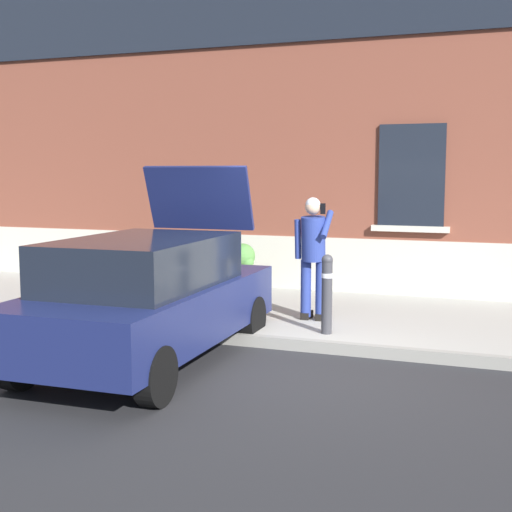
{
  "coord_description": "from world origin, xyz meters",
  "views": [
    {
      "loc": [
        2.3,
        -7.34,
        2.25
      ],
      "look_at": [
        -1.02,
        1.6,
        1.1
      ],
      "focal_mm": 48.83,
      "sensor_mm": 36.0,
      "label": 1
    }
  ],
  "objects_px": {
    "bollard_near_person": "(327,291)",
    "bollard_far_left": "(91,277)",
    "hatchback_car_navy": "(149,296)",
    "person_on_phone": "(313,250)",
    "planter_charcoal": "(243,266)",
    "planter_cream": "(111,261)"
  },
  "relations": [
    {
      "from": "planter_cream",
      "to": "hatchback_car_navy",
      "type": "bearing_deg",
      "value": -52.86
    },
    {
      "from": "bollard_near_person",
      "to": "bollard_far_left",
      "type": "distance_m",
      "value": 3.59
    },
    {
      "from": "person_on_phone",
      "to": "planter_charcoal",
      "type": "distance_m",
      "value": 2.63
    },
    {
      "from": "planter_charcoal",
      "to": "hatchback_car_navy",
      "type": "bearing_deg",
      "value": -84.06
    },
    {
      "from": "person_on_phone",
      "to": "planter_charcoal",
      "type": "relative_size",
      "value": 2.04
    },
    {
      "from": "person_on_phone",
      "to": "planter_charcoal",
      "type": "height_order",
      "value": "person_on_phone"
    },
    {
      "from": "person_on_phone",
      "to": "planter_cream",
      "type": "height_order",
      "value": "person_on_phone"
    },
    {
      "from": "hatchback_car_navy",
      "to": "planter_charcoal",
      "type": "bearing_deg",
      "value": 95.94
    },
    {
      "from": "person_on_phone",
      "to": "bollard_far_left",
      "type": "bearing_deg",
      "value": -154.85
    },
    {
      "from": "planter_cream",
      "to": "planter_charcoal",
      "type": "distance_m",
      "value": 2.62
    },
    {
      "from": "bollard_near_person",
      "to": "planter_charcoal",
      "type": "relative_size",
      "value": 1.22
    },
    {
      "from": "planter_cream",
      "to": "person_on_phone",
      "type": "bearing_deg",
      "value": -21.4
    },
    {
      "from": "bollard_far_left",
      "to": "planter_cream",
      "type": "relative_size",
      "value": 1.22
    },
    {
      "from": "bollard_far_left",
      "to": "hatchback_car_navy",
      "type": "bearing_deg",
      "value": -40.38
    },
    {
      "from": "hatchback_car_navy",
      "to": "bollard_far_left",
      "type": "relative_size",
      "value": 3.92
    },
    {
      "from": "bollard_near_person",
      "to": "hatchback_car_navy",
      "type": "bearing_deg",
      "value": -138.46
    },
    {
      "from": "bollard_near_person",
      "to": "planter_cream",
      "type": "distance_m",
      "value": 5.41
    },
    {
      "from": "person_on_phone",
      "to": "hatchback_car_navy",
      "type": "bearing_deg",
      "value": -108.53
    },
    {
      "from": "planter_charcoal",
      "to": "bollard_far_left",
      "type": "bearing_deg",
      "value": -118.38
    },
    {
      "from": "bollard_near_person",
      "to": "person_on_phone",
      "type": "relative_size",
      "value": 0.6
    },
    {
      "from": "person_on_phone",
      "to": "planter_cream",
      "type": "distance_m",
      "value": 4.77
    },
    {
      "from": "bollard_far_left",
      "to": "planter_cream",
      "type": "height_order",
      "value": "bollard_far_left"
    }
  ]
}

